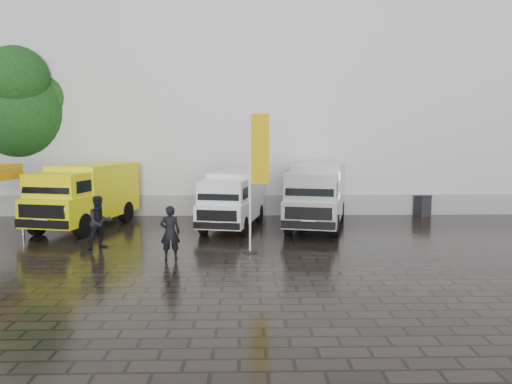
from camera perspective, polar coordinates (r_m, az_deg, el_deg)
The scene contains 11 objects.
ground at distance 16.66m, azimuth -0.05°, elevation -6.94°, with size 120.00×120.00×0.00m, color black.
exhibition_hall at distance 32.37m, azimuth 2.87°, elevation 10.18°, with size 44.00×16.00×12.00m, color silver.
hall_plinth at distance 24.50m, azimuth 4.20°, elevation -1.48°, with size 44.00×0.15×1.00m, color gray.
van_yellow at distance 22.09m, azimuth -18.99°, elevation -0.51°, with size 2.21×5.74×2.65m, color #FEFE0D, non-canonical shape.
van_white at distance 21.08m, azimuth -2.58°, elevation -0.89°, with size 1.81×5.43×2.35m, color white, non-canonical shape.
van_silver at distance 21.29m, azimuth 6.99°, elevation -0.44°, with size 2.05×6.14×2.66m, color silver, non-canonical shape.
flagpole at distance 16.36m, azimuth -0.05°, elevation 2.17°, with size 0.88×0.50×4.75m.
tree at distance 27.37m, azimuth -25.24°, elevation 8.90°, with size 4.63×4.63×8.31m.
wheelie_bin at distance 25.44m, azimuth 18.52°, elevation -1.50°, with size 0.61×0.61×1.01m, color black.
person_front at distance 15.85m, azimuth -9.79°, elevation -4.58°, with size 0.62×0.41×1.70m, color black.
person_tent at distance 17.97m, azimuth -17.43°, elevation -3.30°, with size 0.88×0.69×1.82m, color black.
Camera 1 is at (-0.38, -16.21, 3.83)m, focal length 35.00 mm.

